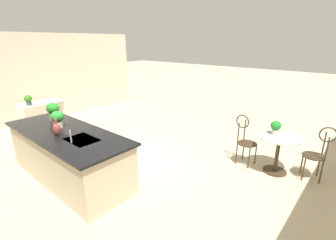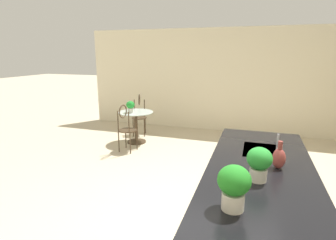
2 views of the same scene
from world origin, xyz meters
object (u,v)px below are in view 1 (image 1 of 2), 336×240
object	(u,v)px
chair_by_island	(245,138)
writing_desk	(42,110)
potted_plant_counter_far	(53,110)
vase_on_counter	(57,129)
bistro_table	(278,151)
potted_plant_on_desk	(28,99)
potted_plant_on_table	(276,127)
chair_near_window	(318,151)
potted_plant_counter_near	(57,118)

from	to	relation	value
chair_by_island	writing_desk	bearing A→B (deg)	17.08
potted_plant_counter_far	vase_on_counter	bearing A→B (deg)	157.58
bistro_table	writing_desk	xyz separation A→B (m)	(6.21, 1.77, 0.06)
writing_desk	potted_plant_on_desk	xyz separation A→B (m)	(-0.12, 0.35, 0.40)
bistro_table	writing_desk	bearing A→B (deg)	15.94
writing_desk	potted_plant_on_table	size ratio (longest dim) A/B	4.48
writing_desk	potted_plant_on_table	bearing A→B (deg)	-163.13
chair_near_window	potted_plant_on_table	world-z (taller)	chair_near_window
potted_plant_counter_far	potted_plant_on_desk	size ratio (longest dim) A/B	1.21
potted_plant_on_desk	potted_plant_counter_near	bearing A→B (deg)	169.16
chair_by_island	potted_plant_counter_near	world-z (taller)	potted_plant_counter_near
bistro_table	potted_plant_on_desk	size ratio (longest dim) A/B	2.79
chair_near_window	chair_by_island	distance (m)	1.29
potted_plant_on_table	potted_plant_counter_near	distance (m)	4.11
writing_desk	potted_plant_counter_near	distance (m)	3.24
bistro_table	chair_by_island	world-z (taller)	chair_by_island
potted_plant_counter_far	potted_plant_counter_near	bearing A→B (deg)	162.13
potted_plant_counter_near	potted_plant_on_table	bearing A→B (deg)	-137.78
potted_plant_on_desk	vase_on_counter	world-z (taller)	vase_on_counter
potted_plant_on_desk	chair_by_island	bearing A→B (deg)	-159.29
vase_on_counter	potted_plant_on_desk	bearing A→B (deg)	-12.97
potted_plant_on_table	vase_on_counter	xyz separation A→B (m)	(2.69, 2.95, 0.14)
writing_desk	potted_plant_counter_near	bearing A→B (deg)	163.37
chair_near_window	potted_plant_counter_near	bearing A→B (deg)	37.28
potted_plant_counter_near	vase_on_counter	size ratio (longest dim) A/B	1.10
potted_plant_counter_near	potted_plant_on_desk	xyz separation A→B (m)	(2.93, -0.56, -0.20)
writing_desk	potted_plant_counter_near	world-z (taller)	potted_plant_counter_near
chair_near_window	chair_by_island	world-z (taller)	same
chair_near_window	writing_desk	xyz separation A→B (m)	(6.84, 1.97, -0.06)
chair_by_island	vase_on_counter	bearing A→B (deg)	52.38
potted_plant_on_table	chair_near_window	bearing A→B (deg)	-170.48
chair_by_island	potted_plant_on_desk	world-z (taller)	chair_by_island
potted_plant_counter_near	bistro_table	bearing A→B (deg)	-139.64
bistro_table	vase_on_counter	world-z (taller)	vase_on_counter
writing_desk	potted_plant_counter_near	xyz separation A→B (m)	(-3.05, 0.91, 0.59)
chair_near_window	potted_plant_counter_near	xyz separation A→B (m)	(3.79, 2.88, 0.53)
chair_near_window	potted_plant_counter_near	size ratio (longest dim) A/B	3.28
bistro_table	chair_near_window	distance (m)	0.67
potted_plant_counter_far	potted_plant_on_desk	distance (m)	2.42
chair_by_island	writing_desk	world-z (taller)	chair_by_island
bistro_table	potted_plant_counter_far	size ratio (longest dim) A/B	2.31
chair_near_window	vase_on_counter	bearing A→B (deg)	41.84
potted_plant_on_table	potted_plant_counter_near	size ratio (longest dim) A/B	0.84
potted_plant_on_desk	potted_plant_counter_far	bearing A→B (deg)	170.84
writing_desk	potted_plant_on_table	world-z (taller)	potted_plant_on_table
bistro_table	vase_on_counter	bearing A→B (deg)	45.71
bistro_table	potted_plant_counter_far	xyz separation A→B (m)	(3.71, 2.51, 0.67)
chair_by_island	potted_plant_counter_near	bearing A→B (deg)	46.13
writing_desk	chair_near_window	bearing A→B (deg)	-163.92
chair_near_window	potted_plant_counter_far	distance (m)	5.14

